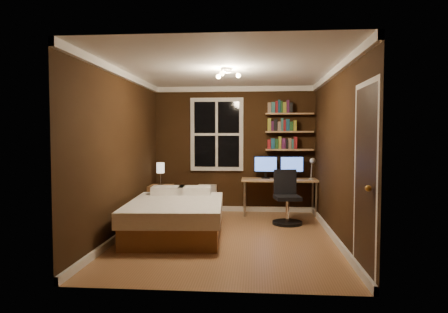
# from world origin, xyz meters

# --- Properties ---
(floor) EXTENTS (4.20, 4.20, 0.00)m
(floor) POSITION_xyz_m (0.00, 0.00, 0.00)
(floor) COLOR #8E5F38
(floor) RESTS_ON ground
(wall_back) EXTENTS (3.20, 0.04, 2.50)m
(wall_back) POSITION_xyz_m (0.00, 2.10, 1.25)
(wall_back) COLOR black
(wall_back) RESTS_ON ground
(wall_left) EXTENTS (0.04, 4.20, 2.50)m
(wall_left) POSITION_xyz_m (-1.60, 0.00, 1.25)
(wall_left) COLOR black
(wall_left) RESTS_ON ground
(wall_right) EXTENTS (0.04, 4.20, 2.50)m
(wall_right) POSITION_xyz_m (1.60, 0.00, 1.25)
(wall_right) COLOR black
(wall_right) RESTS_ON ground
(ceiling) EXTENTS (3.20, 4.20, 0.02)m
(ceiling) POSITION_xyz_m (0.00, 0.00, 2.50)
(ceiling) COLOR white
(ceiling) RESTS_ON wall_back
(window) EXTENTS (1.06, 0.06, 1.46)m
(window) POSITION_xyz_m (-0.35, 2.06, 1.55)
(window) COLOR silver
(window) RESTS_ON wall_back
(door) EXTENTS (0.03, 0.82, 2.05)m
(door) POSITION_xyz_m (1.59, -1.55, 1.02)
(door) COLOR black
(door) RESTS_ON ground
(door_knob) EXTENTS (0.06, 0.06, 0.06)m
(door_knob) POSITION_xyz_m (1.55, -1.85, 1.00)
(door_knob) COLOR gold
(door_knob) RESTS_ON door
(ceiling_fixture) EXTENTS (0.44, 0.44, 0.18)m
(ceiling_fixture) POSITION_xyz_m (0.00, -0.10, 2.40)
(ceiling_fixture) COLOR beige
(ceiling_fixture) RESTS_ON ceiling
(bookshelf_lower) EXTENTS (0.92, 0.22, 0.03)m
(bookshelf_lower) POSITION_xyz_m (1.08, 1.98, 1.25)
(bookshelf_lower) COLOR tan
(bookshelf_lower) RESTS_ON wall_back
(books_row_lower) EXTENTS (0.54, 0.16, 0.23)m
(books_row_lower) POSITION_xyz_m (1.08, 1.98, 1.38)
(books_row_lower) COLOR maroon
(books_row_lower) RESTS_ON bookshelf_lower
(bookshelf_middle) EXTENTS (0.92, 0.22, 0.03)m
(bookshelf_middle) POSITION_xyz_m (1.08, 1.98, 1.60)
(bookshelf_middle) COLOR tan
(bookshelf_middle) RESTS_ON wall_back
(books_row_middle) EXTENTS (0.54, 0.16, 0.23)m
(books_row_middle) POSITION_xyz_m (1.08, 1.98, 1.73)
(books_row_middle) COLOR navy
(books_row_middle) RESTS_ON bookshelf_middle
(bookshelf_upper) EXTENTS (0.92, 0.22, 0.03)m
(bookshelf_upper) POSITION_xyz_m (1.08, 1.98, 1.95)
(bookshelf_upper) COLOR tan
(bookshelf_upper) RESTS_ON wall_back
(books_row_upper) EXTENTS (0.48, 0.16, 0.23)m
(books_row_upper) POSITION_xyz_m (1.08, 1.98, 2.08)
(books_row_upper) COLOR #245424
(books_row_upper) RESTS_ON bookshelf_upper
(bed) EXTENTS (1.53, 2.03, 0.66)m
(bed) POSITION_xyz_m (-0.79, 0.08, 0.28)
(bed) COLOR brown
(bed) RESTS_ON ground
(nightstand) EXTENTS (0.49, 0.49, 0.57)m
(nightstand) POSITION_xyz_m (-1.39, 1.61, 0.29)
(nightstand) COLOR brown
(nightstand) RESTS_ON ground
(bedside_lamp) EXTENTS (0.15, 0.15, 0.43)m
(bedside_lamp) POSITION_xyz_m (-1.39, 1.61, 0.79)
(bedside_lamp) COLOR beige
(bedside_lamp) RESTS_ON nightstand
(radiator) EXTENTS (0.36, 0.13, 0.54)m
(radiator) POSITION_xyz_m (-0.53, 2.00, 0.27)
(radiator) COLOR silver
(radiator) RESTS_ON ground
(desk) EXTENTS (1.46, 0.55, 0.69)m
(desk) POSITION_xyz_m (0.89, 1.81, 0.63)
(desk) COLOR tan
(desk) RESTS_ON ground
(monitor_left) EXTENTS (0.47, 0.12, 0.44)m
(monitor_left) POSITION_xyz_m (0.62, 1.88, 0.91)
(monitor_left) COLOR black
(monitor_left) RESTS_ON desk
(monitor_right) EXTENTS (0.47, 0.12, 0.44)m
(monitor_right) POSITION_xyz_m (1.13, 1.88, 0.91)
(monitor_right) COLOR black
(monitor_right) RESTS_ON desk
(desk_lamp) EXTENTS (0.14, 0.32, 0.44)m
(desk_lamp) POSITION_xyz_m (1.48, 1.63, 0.91)
(desk_lamp) COLOR silver
(desk_lamp) RESTS_ON desk
(office_chair) EXTENTS (0.51, 0.51, 0.93)m
(office_chair) POSITION_xyz_m (0.97, 1.00, 0.35)
(office_chair) COLOR black
(office_chair) RESTS_ON ground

